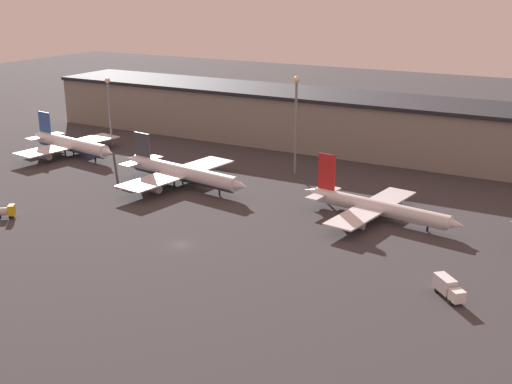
% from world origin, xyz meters
% --- Properties ---
extents(ground, '(600.00, 600.00, 0.00)m').
position_xyz_m(ground, '(0.00, 0.00, 0.00)').
color(ground, '#383538').
extents(terminal_building, '(227.71, 27.35, 18.18)m').
position_xyz_m(terminal_building, '(0.00, 94.12, 9.14)').
color(terminal_building, gray).
rests_on(terminal_building, ground).
extents(airplane_0, '(40.48, 36.11, 12.72)m').
position_xyz_m(airplane_0, '(-74.36, 43.67, 3.65)').
color(airplane_0, white).
rests_on(airplane_0, ground).
extents(airplane_1, '(45.47, 38.57, 12.77)m').
position_xyz_m(airplane_1, '(-24.32, 34.45, 3.68)').
color(airplane_1, silver).
rests_on(airplane_1, ground).
extents(airplane_2, '(41.18, 33.94, 13.67)m').
position_xyz_m(airplane_2, '(30.96, 35.23, 3.00)').
color(airplane_2, silver).
rests_on(airplane_2, ground).
extents(service_vehicle_0, '(4.88, 4.26, 3.22)m').
position_xyz_m(service_vehicle_0, '(-45.91, -6.78, 1.67)').
color(service_vehicle_0, gold).
rests_on(service_vehicle_0, ground).
extents(service_vehicle_2, '(6.85, 6.92, 3.44)m').
position_xyz_m(service_vehicle_2, '(55.10, 3.49, 1.92)').
color(service_vehicle_2, white).
rests_on(service_vehicle_2, ground).
extents(lamp_post_0, '(1.80, 1.80, 23.15)m').
position_xyz_m(lamp_post_0, '(-71.85, 60.17, 14.88)').
color(lamp_post_0, slate).
rests_on(lamp_post_0, ground).
extents(lamp_post_1, '(1.80, 1.80, 28.37)m').
position_xyz_m(lamp_post_1, '(-2.36, 60.17, 17.74)').
color(lamp_post_1, slate).
rests_on(lamp_post_1, ground).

